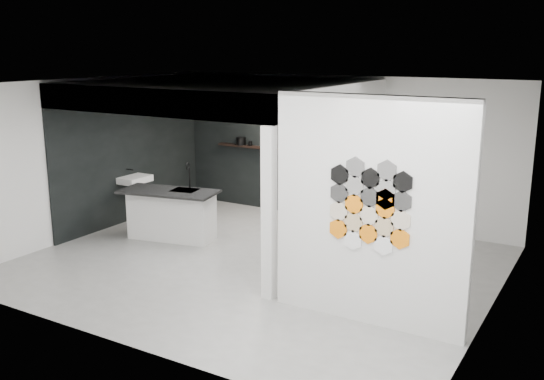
% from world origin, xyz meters
% --- Properties ---
extents(floor, '(7.00, 6.00, 0.01)m').
position_xyz_m(floor, '(0.00, 0.00, -0.01)').
color(floor, gray).
extents(partition_panel, '(2.45, 0.15, 2.80)m').
position_xyz_m(partition_panel, '(2.23, -1.00, 1.40)').
color(partition_panel, silver).
rests_on(partition_panel, floor).
extents(bay_clad_back, '(4.40, 0.04, 2.35)m').
position_xyz_m(bay_clad_back, '(-1.30, 2.97, 1.18)').
color(bay_clad_back, black).
rests_on(bay_clad_back, floor).
extents(bay_clad_left, '(0.04, 4.00, 2.35)m').
position_xyz_m(bay_clad_left, '(-3.47, 1.00, 1.18)').
color(bay_clad_left, black).
rests_on(bay_clad_left, floor).
extents(bulkhead, '(4.40, 4.00, 0.40)m').
position_xyz_m(bulkhead, '(-1.30, 1.00, 2.55)').
color(bulkhead, silver).
rests_on(bulkhead, corner_column).
extents(corner_column, '(0.16, 0.16, 2.35)m').
position_xyz_m(corner_column, '(0.82, -1.00, 1.18)').
color(corner_column, silver).
rests_on(corner_column, floor).
extents(fascia_beam, '(4.40, 0.16, 0.40)m').
position_xyz_m(fascia_beam, '(-1.30, -0.92, 2.55)').
color(fascia_beam, silver).
rests_on(fascia_beam, corner_column).
extents(wall_basin, '(0.40, 0.60, 0.12)m').
position_xyz_m(wall_basin, '(-3.24, 0.80, 0.85)').
color(wall_basin, silver).
rests_on(wall_basin, bay_clad_left).
extents(display_shelf, '(3.00, 0.15, 0.04)m').
position_xyz_m(display_shelf, '(-1.20, 2.87, 1.30)').
color(display_shelf, black).
rests_on(display_shelf, bay_clad_back).
extents(kitchen_island, '(1.81, 1.07, 1.36)m').
position_xyz_m(kitchen_island, '(-1.98, 0.34, 0.46)').
color(kitchen_island, silver).
rests_on(kitchen_island, floor).
extents(stockpot, '(0.24, 0.24, 0.16)m').
position_xyz_m(stockpot, '(-2.16, 2.87, 1.40)').
color(stockpot, black).
rests_on(stockpot, display_shelf).
extents(kettle, '(0.24, 0.24, 0.17)m').
position_xyz_m(kettle, '(-0.02, 2.87, 1.40)').
color(kettle, black).
rests_on(kettle, display_shelf).
extents(glass_bowl, '(0.19, 0.19, 0.11)m').
position_xyz_m(glass_bowl, '(0.15, 2.87, 1.37)').
color(glass_bowl, gray).
rests_on(glass_bowl, display_shelf).
extents(glass_vase, '(0.13, 0.13, 0.14)m').
position_xyz_m(glass_vase, '(0.15, 2.87, 1.39)').
color(glass_vase, gray).
rests_on(glass_vase, display_shelf).
extents(bottle_dark, '(0.06, 0.06, 0.14)m').
position_xyz_m(bottle_dark, '(-1.41, 2.87, 1.39)').
color(bottle_dark, black).
rests_on(bottle_dark, display_shelf).
extents(utensil_cup, '(0.10, 0.10, 0.10)m').
position_xyz_m(utensil_cup, '(-1.94, 2.87, 1.37)').
color(utensil_cup, black).
rests_on(utensil_cup, display_shelf).
extents(hex_tile_cluster, '(1.04, 0.02, 1.16)m').
position_xyz_m(hex_tile_cluster, '(2.26, -1.09, 1.50)').
color(hex_tile_cluster, orange).
rests_on(hex_tile_cluster, partition_panel).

